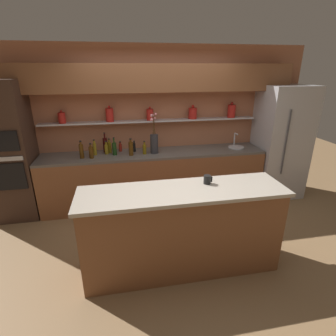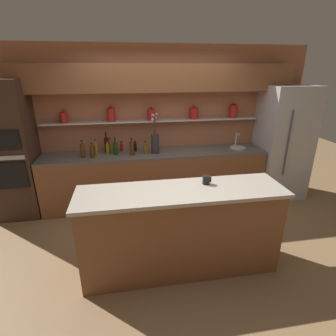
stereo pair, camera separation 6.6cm
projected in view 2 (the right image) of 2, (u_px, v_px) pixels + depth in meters
ground_plane at (173, 244)px, 3.56m from camera, size 12.00×12.00×0.00m
back_wall_unit at (157, 111)px, 4.41m from camera, size 5.20×0.44×2.60m
back_counter_unit at (156, 178)px, 4.52m from camera, size 3.69×0.62×0.92m
island_counter at (181, 230)px, 2.97m from camera, size 2.25×0.61×1.02m
refrigerator at (283, 143)px, 4.65m from camera, size 0.82×0.73×1.97m
oven_tower at (12, 152)px, 3.97m from camera, size 0.65×0.64×2.10m
flower_vase at (155, 142)px, 4.26m from camera, size 0.13×0.15×0.66m
sink_fixture at (238, 147)px, 4.58m from camera, size 0.27×0.27×0.25m
bottle_spirit_0 at (92, 152)px, 4.07m from camera, size 0.07×0.07×0.24m
bottle_oil_1 at (108, 149)px, 4.26m from camera, size 0.06×0.06×0.22m
bottle_sauce_2 at (135, 147)px, 4.38m from camera, size 0.05×0.05×0.18m
bottle_wine_3 at (107, 144)px, 4.36m from camera, size 0.07×0.07×0.33m
bottle_sauce_4 at (122, 147)px, 4.41m from camera, size 0.05×0.05×0.17m
bottle_wine_5 at (115, 148)px, 4.21m from camera, size 0.07×0.07×0.29m
bottle_oil_6 at (96, 148)px, 4.21m from camera, size 0.06×0.06×0.26m
bottle_spirit_7 at (132, 148)px, 4.18m from camera, size 0.07×0.07×0.28m
bottle_oil_8 at (111, 147)px, 4.32m from camera, size 0.06×0.06×0.24m
bottle_oil_9 at (145, 149)px, 4.25m from camera, size 0.06×0.06×0.22m
bottle_spirit_10 at (83, 150)px, 4.06m from camera, size 0.07×0.07×0.28m
coffee_mug at (206, 180)px, 2.92m from camera, size 0.10×0.08×0.10m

